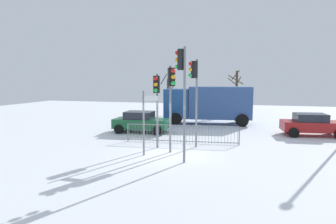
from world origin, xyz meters
name	(u,v)px	position (x,y,z in m)	size (l,w,h in m)	color
ground_plane	(170,155)	(0.00, 0.00, 0.00)	(60.00, 60.00, 0.00)	white
traffic_light_mid_right	(171,89)	(-0.04, 0.34, 3.20)	(0.43, 0.50, 4.36)	slate
traffic_light_rear_right	(182,79)	(0.82, -1.08, 3.72)	(0.53, 0.40, 5.09)	slate
traffic_light_rear_left	(194,83)	(0.84, 1.84, 3.48)	(0.47, 0.46, 4.76)	slate
traffic_light_foreground_left	(157,94)	(-1.04, 1.10, 2.92)	(0.34, 0.57, 3.98)	slate
direction_sign_post	(145,120)	(-1.17, -0.42, 1.76)	(0.79, 0.09, 3.15)	slate
pedestrian_guard_railing	(182,134)	(-0.02, 2.66, 0.55)	(6.52, 0.74, 1.07)	slate
car_red_mid	(312,124)	(7.73, 7.11, 0.77)	(3.95, 2.25, 1.47)	maroon
car_green_near	(141,121)	(-3.54, 5.30, 0.77)	(3.89, 2.11, 1.47)	#195933
delivery_truck	(208,103)	(0.49, 10.49, 1.74)	(7.30, 3.51, 3.10)	#33518C
bare_tree_left	(236,91)	(2.48, 17.74, 2.48)	(1.65, 1.51, 4.66)	#473828
bare_tree_centre	(168,95)	(-4.29, 15.23, 2.08)	(1.58, 1.23, 4.29)	#473828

